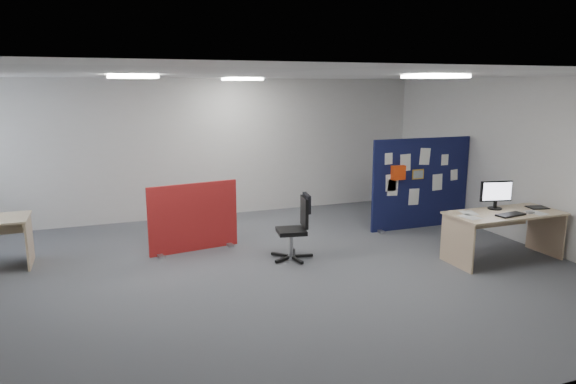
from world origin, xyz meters
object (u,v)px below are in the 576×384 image
object	(u,v)px
navy_divider	(420,183)
office_chair	(298,223)
monitor_main	(496,194)
red_divider	(194,218)
main_desk	(502,223)

from	to	relation	value
navy_divider	office_chair	world-z (taller)	navy_divider
navy_divider	office_chair	size ratio (longest dim) A/B	2.06
navy_divider	monitor_main	world-z (taller)	navy_divider
navy_divider	office_chair	bearing A→B (deg)	-162.82
office_chair	navy_divider	bearing A→B (deg)	26.87
monitor_main	red_divider	distance (m)	4.63
monitor_main	red_divider	xyz separation A→B (m)	(-4.23, 1.84, -0.44)
navy_divider	main_desk	size ratio (longest dim) A/B	1.16
main_desk	office_chair	size ratio (longest dim) A/B	1.77
main_desk	red_divider	xyz separation A→B (m)	(-4.22, 2.01, -0.03)
navy_divider	red_divider	size ratio (longest dim) A/B	1.39
office_chair	main_desk	bearing A→B (deg)	-11.24
monitor_main	office_chair	distance (m)	3.01
navy_divider	red_divider	world-z (taller)	navy_divider
navy_divider	main_desk	distance (m)	1.95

